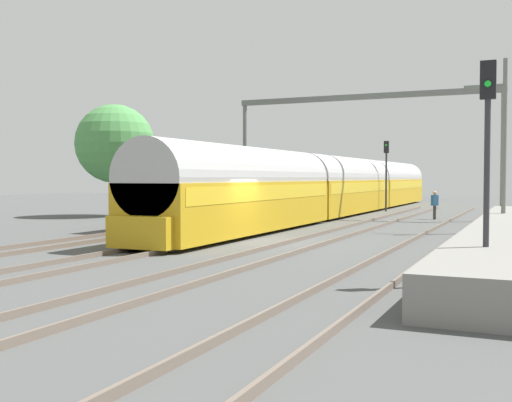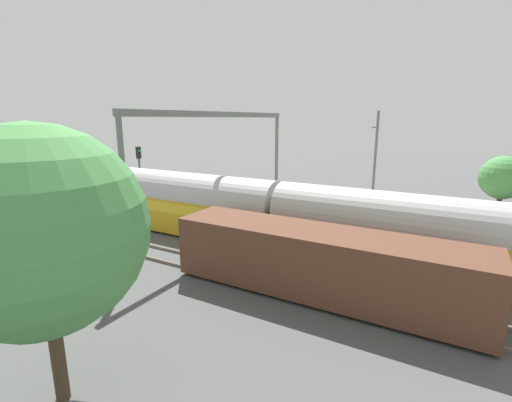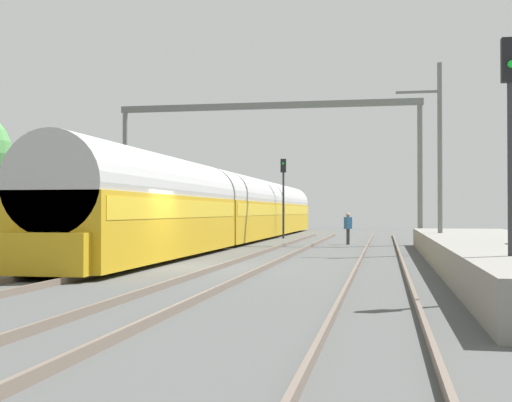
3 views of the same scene
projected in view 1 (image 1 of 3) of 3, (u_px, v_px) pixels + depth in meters
The scene contains 13 objects.
ground at pixel (260, 241), 24.95m from camera, with size 120.00×120.00×0.00m, color #4C4E4D.
track_far_west at pixel (129, 234), 27.51m from camera, with size 1.52×60.00×0.16m.
track_west at pixel (213, 237), 25.80m from camera, with size 1.51×60.00×0.16m.
track_east at pixel (310, 242), 24.09m from camera, with size 1.51×60.00×0.16m.
track_far_east at pixel (421, 246), 22.39m from camera, with size 1.52×60.00×0.16m.
passenger_train at pixel (343, 186), 43.32m from camera, with size 2.93×49.20×3.82m.
freight_car at pixel (206, 197), 33.96m from camera, with size 2.80×13.00×2.70m.
person_crossing at pixel (435, 203), 37.93m from camera, with size 0.44×0.46×1.73m.
railway_signal_near at pixel (487, 143), 14.78m from camera, with size 0.36×0.30×5.31m.
railway_signal_far at pixel (386, 167), 46.94m from camera, with size 0.36×0.30×5.29m.
catenary_gantry at pixel (363, 124), 39.70m from camera, with size 17.02×0.28×7.86m.
catenary_pole_east_mid at pixel (503, 143), 28.67m from camera, with size 1.90×0.20×8.00m.
tree_west_background at pixel (115, 144), 41.16m from camera, with size 5.18×5.18×7.37m.
Camera 1 is at (9.97, -22.79, 2.55)m, focal length 43.86 mm.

